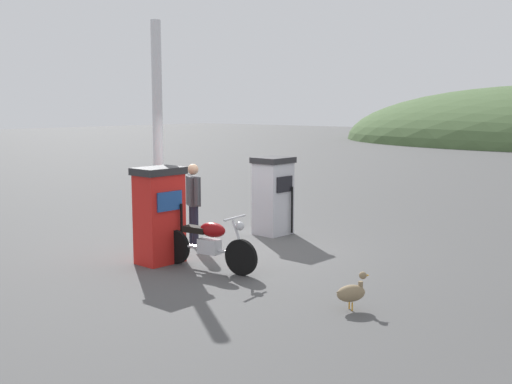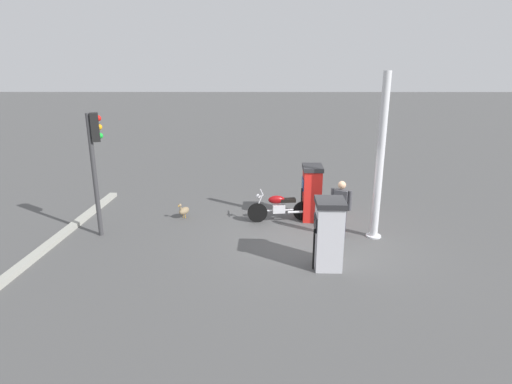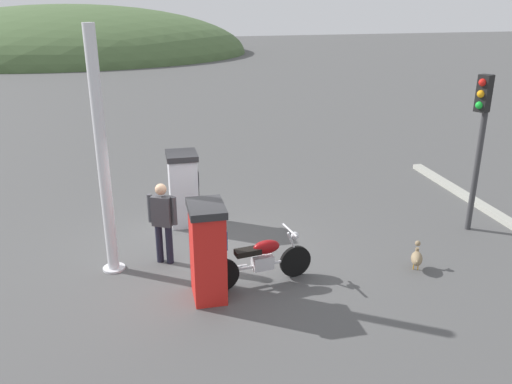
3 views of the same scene
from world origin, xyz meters
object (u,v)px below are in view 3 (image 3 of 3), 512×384
fuel_pump_near (208,251)px  motorcycle_near_pump (262,260)px  roadside_traffic_light (481,126)px  wandering_duck (417,258)px  canopy_support_pole (103,160)px  fuel_pump_far (183,188)px  attendant_person (163,219)px

fuel_pump_near → motorcycle_near_pump: (0.95, 0.20, -0.38)m
roadside_traffic_light → wandering_duck: bearing=-146.5°
fuel_pump_near → canopy_support_pole: 2.38m
roadside_traffic_light → canopy_support_pole: 7.29m
fuel_pump_near → canopy_support_pole: bearing=138.7°
fuel_pump_near → roadside_traffic_light: bearing=12.1°
fuel_pump_far → wandering_duck: fuel_pump_far is taller
fuel_pump_far → roadside_traffic_light: (5.76, -1.87, 1.44)m
fuel_pump_far → roadside_traffic_light: roadside_traffic_light is taller
attendant_person → fuel_pump_near: bearing=-66.8°
motorcycle_near_pump → canopy_support_pole: 3.18m
fuel_pump_near → attendant_person: bearing=113.2°
roadside_traffic_light → attendant_person: bearing=178.6°
wandering_duck → fuel_pump_far: bearing=140.2°
attendant_person → wandering_duck: attendant_person is taller
attendant_person → fuel_pump_far: bearing=71.1°
wandering_duck → roadside_traffic_light: size_ratio=0.15×
fuel_pump_far → canopy_support_pole: size_ratio=0.37×
attendant_person → canopy_support_pole: 1.51m
motorcycle_near_pump → canopy_support_pole: canopy_support_pole is taller
motorcycle_near_pump → fuel_pump_far: bearing=108.2°
attendant_person → roadside_traffic_light: size_ratio=0.48×
fuel_pump_far → attendant_person: size_ratio=1.03×
fuel_pump_far → wandering_duck: 4.98m
wandering_duck → attendant_person: bearing=161.8°
fuel_pump_far → attendant_person: bearing=-108.9°
wandering_duck → motorcycle_near_pump: bearing=174.8°
attendant_person → roadside_traffic_light: roadside_traffic_light is taller
motorcycle_near_pump → fuel_pump_near: bearing=-168.3°
fuel_pump_far → motorcycle_near_pump: fuel_pump_far is taller
canopy_support_pole → roadside_traffic_light: bearing=-0.9°
attendant_person → roadside_traffic_light: bearing=-1.4°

